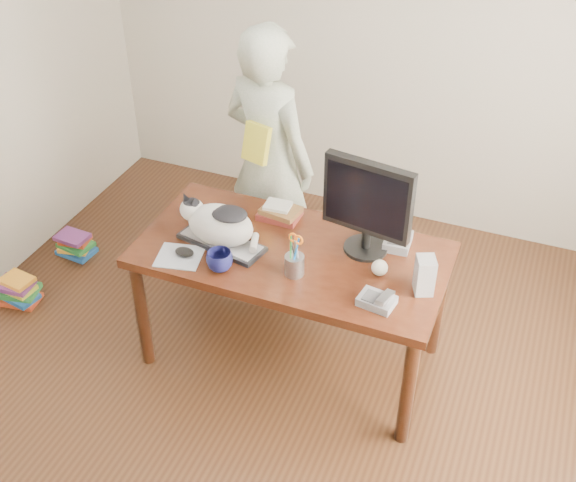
# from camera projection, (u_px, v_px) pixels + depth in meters

# --- Properties ---
(room) EXTENTS (4.50, 4.50, 4.50)m
(room) POSITION_uv_depth(u_px,v_px,m) (237.00, 217.00, 2.91)
(room) COLOR black
(room) RESTS_ON ground
(desk) EXTENTS (1.60, 0.80, 0.75)m
(desk) POSITION_uv_depth(u_px,v_px,m) (297.00, 265.00, 3.86)
(desk) COLOR black
(desk) RESTS_ON ground
(keyboard) EXTENTS (0.50, 0.27, 0.03)m
(keyboard) POSITION_uv_depth(u_px,v_px,m) (222.00, 242.00, 3.76)
(keyboard) COLOR black
(keyboard) RESTS_ON desk
(cat) EXTENTS (0.46, 0.29, 0.26)m
(cat) POSITION_uv_depth(u_px,v_px,m) (218.00, 223.00, 3.69)
(cat) COLOR silver
(cat) RESTS_ON keyboard
(monitor) EXTENTS (0.47, 0.26, 0.53)m
(monitor) POSITION_uv_depth(u_px,v_px,m) (367.00, 203.00, 3.54)
(monitor) COLOR black
(monitor) RESTS_ON desk
(pen_cup) EXTENTS (0.12, 0.12, 0.25)m
(pen_cup) POSITION_uv_depth(u_px,v_px,m) (294.00, 263.00, 3.53)
(pen_cup) COLOR #95949A
(pen_cup) RESTS_ON desk
(mousepad) EXTENTS (0.26, 0.25, 0.01)m
(mousepad) POSITION_uv_depth(u_px,v_px,m) (179.00, 256.00, 3.68)
(mousepad) COLOR #B5BAC2
(mousepad) RESTS_ON desk
(mouse) EXTENTS (0.11, 0.09, 0.04)m
(mouse) POSITION_uv_depth(u_px,v_px,m) (184.00, 252.00, 3.67)
(mouse) COLOR black
(mouse) RESTS_ON mousepad
(coffee_mug) EXTENTS (0.18, 0.18, 0.10)m
(coffee_mug) POSITION_uv_depth(u_px,v_px,m) (220.00, 261.00, 3.57)
(coffee_mug) COLOR #0E0F38
(coffee_mug) RESTS_ON desk
(phone) EXTENTS (0.18, 0.15, 0.08)m
(phone) POSITION_uv_depth(u_px,v_px,m) (377.00, 300.00, 3.37)
(phone) COLOR slate
(phone) RESTS_ON desk
(speaker) EXTENTS (0.12, 0.12, 0.19)m
(speaker) POSITION_uv_depth(u_px,v_px,m) (425.00, 275.00, 3.41)
(speaker) COLOR #959597
(speaker) RESTS_ON desk
(baseball) EXTENTS (0.08, 0.08, 0.08)m
(baseball) POSITION_uv_depth(u_px,v_px,m) (380.00, 268.00, 3.54)
(baseball) COLOR white
(baseball) RESTS_ON desk
(book_stack) EXTENTS (0.23, 0.18, 0.08)m
(book_stack) POSITION_uv_depth(u_px,v_px,m) (280.00, 212.00, 3.94)
(book_stack) COLOR #541A16
(book_stack) RESTS_ON desk
(calculator) EXTENTS (0.14, 0.18, 0.05)m
(calculator) POSITION_uv_depth(u_px,v_px,m) (398.00, 241.00, 3.75)
(calculator) COLOR slate
(calculator) RESTS_ON desk
(person) EXTENTS (0.70, 0.56, 1.69)m
(person) POSITION_uv_depth(u_px,v_px,m) (269.00, 161.00, 4.27)
(person) COLOR silver
(person) RESTS_ON ground
(held_book) EXTENTS (0.18, 0.13, 0.22)m
(held_book) POSITION_uv_depth(u_px,v_px,m) (256.00, 143.00, 4.02)
(held_book) COLOR yellow
(held_book) RESTS_ON person
(book_pile_a) EXTENTS (0.27, 0.22, 0.18)m
(book_pile_a) POSITION_uv_depth(u_px,v_px,m) (18.00, 290.00, 4.49)
(book_pile_a) COLOR #B33819
(book_pile_a) RESTS_ON ground
(book_pile_b) EXTENTS (0.26, 0.20, 0.15)m
(book_pile_b) POSITION_uv_depth(u_px,v_px,m) (75.00, 244.00, 4.90)
(book_pile_b) COLOR #194E98
(book_pile_b) RESTS_ON ground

